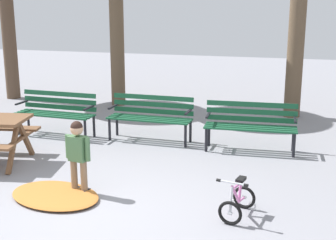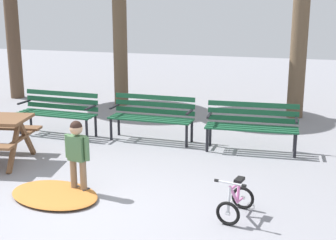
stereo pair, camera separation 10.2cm
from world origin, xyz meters
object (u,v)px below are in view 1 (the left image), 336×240
object	(u,v)px
park_bench_left	(151,114)
kids_bicycle	(238,201)
park_bench_far_left	(57,110)
park_bench_right	(251,122)
child_standing	(78,151)

from	to	relation	value
park_bench_left	kids_bicycle	distance (m)	3.53
park_bench_far_left	park_bench_left	world-z (taller)	same
park_bench_left	kids_bicycle	bearing A→B (deg)	-53.94
park_bench_far_left	park_bench_right	size ratio (longest dim) A/B	0.99
park_bench_right	child_standing	bearing A→B (deg)	-127.63
park_bench_right	child_standing	world-z (taller)	child_standing
park_bench_left	park_bench_right	world-z (taller)	same
park_bench_far_left	kids_bicycle	world-z (taller)	park_bench_far_left
park_bench_left	child_standing	xyz separation A→B (m)	(-0.13, -2.73, 0.09)
park_bench_far_left	child_standing	distance (m)	3.10
park_bench_far_left	park_bench_right	xyz separation A→B (m)	(3.79, 0.08, 0.00)
park_bench_right	park_bench_left	bearing A→B (deg)	176.88
park_bench_right	kids_bicycle	distance (m)	2.76
child_standing	kids_bicycle	xyz separation A→B (m)	(2.20, -0.11, -0.40)
kids_bicycle	child_standing	bearing A→B (deg)	177.11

